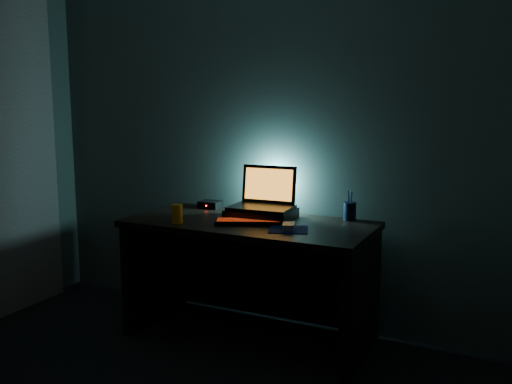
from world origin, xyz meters
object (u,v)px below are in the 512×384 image
mouse (288,226)px  router (210,204)px  juice_glass (177,214)px  keyboard (250,222)px  laptop (264,198)px  pen_cup (350,211)px

mouse → router: size_ratio=0.77×
juice_glass → router: 0.50m
keyboard → router: size_ratio=2.93×
laptop → mouse: 0.40m
keyboard → pen_cup: bearing=10.8°
pen_cup → juice_glass: juice_glass is taller
keyboard → router: (-0.46, 0.32, 0.01)m
router → mouse: bearing=-28.8°
juice_glass → router: bearing=97.3°
juice_glass → keyboard: bearing=23.6°
juice_glass → router: (-0.06, 0.50, -0.03)m
laptop → pen_cup: bearing=12.2°
laptop → keyboard: (0.00, -0.22, -0.11)m
pen_cup → keyboard: bearing=-144.8°
mouse → keyboard: bearing=150.0°
mouse → pen_cup: (0.24, 0.41, 0.03)m
laptop → juice_glass: bearing=-138.8°
pen_cup → router: (-0.97, -0.03, -0.03)m
juice_glass → router: size_ratio=0.78×
mouse → pen_cup: pen_cup is taller
keyboard → router: router is taller
laptop → keyboard: bearing=-92.3°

